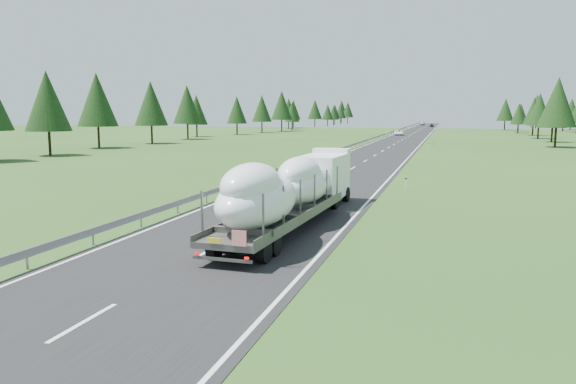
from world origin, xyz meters
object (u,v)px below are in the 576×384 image
(distant_car_dark, at_px, (432,125))
(boat_truck, at_px, (292,187))
(distant_van, at_px, (399,133))
(highway_sign, at_px, (434,137))
(distant_car_blue, at_px, (423,124))

(distant_car_dark, bearing_deg, boat_truck, -91.43)
(boat_truck, bearing_deg, distant_van, 92.31)
(highway_sign, height_order, boat_truck, boat_truck)
(boat_truck, bearing_deg, distant_car_blue, 91.00)
(distant_van, distance_m, distant_car_blue, 118.16)
(distant_van, bearing_deg, boat_truck, -93.08)
(boat_truck, relative_size, distant_car_blue, 4.25)
(boat_truck, height_order, distant_car_dark, boat_truck)
(highway_sign, distance_m, distant_car_dark, 139.71)
(distant_car_dark, bearing_deg, highway_sign, -89.39)
(boat_truck, distance_m, distant_van, 118.07)
(distant_van, distance_m, distant_car_dark, 87.71)
(distant_van, bearing_deg, distant_car_dark, 81.06)
(distant_van, relative_size, distant_car_dark, 1.30)
(highway_sign, xyz_separation_m, distant_van, (-9.94, 52.09, -1.11))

